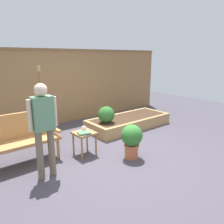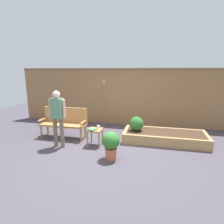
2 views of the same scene
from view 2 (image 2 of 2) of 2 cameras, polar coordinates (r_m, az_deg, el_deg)
The scene contains 11 objects.
ground_plane at distance 5.03m, azimuth -2.18°, elevation -11.73°, with size 14.00×14.00×0.00m, color #47424C.
fence_back at distance 7.19m, azimuth 3.21°, elevation 4.78°, with size 8.40×0.14×2.16m.
garden_bench at distance 6.02m, azimuth -14.48°, elevation -2.49°, with size 1.44×0.48×0.94m.
side_table at distance 5.23m, azimuth -5.27°, elevation -6.14°, with size 0.40×0.40×0.48m.
cup_on_table at distance 5.28m, azimuth -4.22°, elevation -4.54°, with size 0.11×0.08×0.08m.
book_on_table at distance 5.13m, azimuth -6.22°, elevation -5.31°, with size 0.24×0.18×0.04m, color #4C7A56.
potted_boxwood at distance 4.42m, azimuth -0.34°, elevation -9.61°, with size 0.42×0.42×0.68m.
raised_planter_bed at distance 5.76m, azimuth 15.82°, elevation -7.36°, with size 2.40×1.00×0.30m.
shrub_near_bench at distance 5.62m, azimuth 7.53°, elevation -3.60°, with size 0.43×0.43×0.43m.
tiki_torch at distance 6.66m, azimuth -2.51°, elevation 4.94°, with size 0.10×0.10×1.73m.
person_by_bench at distance 5.17m, azimuth -16.42°, elevation -0.63°, with size 0.47×0.20×1.56m.
Camera 2 is at (1.22, -4.41, 2.08)m, focal length 29.73 mm.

